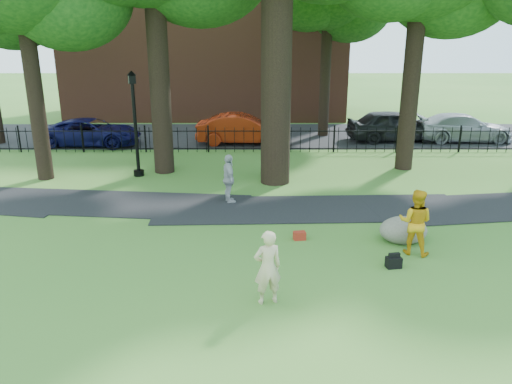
{
  "coord_description": "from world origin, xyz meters",
  "views": [
    {
      "loc": [
        -0.76,
        -11.37,
        5.51
      ],
      "look_at": [
        -0.74,
        2.0,
        1.2
      ],
      "focal_mm": 35.0,
      "sensor_mm": 36.0,
      "label": 1
    }
  ],
  "objects_px": {
    "woman": "(268,267)",
    "red_sedan": "(242,129)",
    "man": "(415,222)",
    "lamppost": "(135,126)",
    "boulder": "(403,228)"
  },
  "relations": [
    {
      "from": "boulder",
      "to": "lamppost",
      "type": "height_order",
      "value": "lamppost"
    },
    {
      "from": "woman",
      "to": "red_sedan",
      "type": "distance_m",
      "value": 15.86
    },
    {
      "from": "red_sedan",
      "to": "woman",
      "type": "bearing_deg",
      "value": -176.2
    },
    {
      "from": "lamppost",
      "to": "boulder",
      "type": "bearing_deg",
      "value": -60.43
    },
    {
      "from": "woman",
      "to": "red_sedan",
      "type": "height_order",
      "value": "woman"
    },
    {
      "from": "woman",
      "to": "boulder",
      "type": "relative_size",
      "value": 1.27
    },
    {
      "from": "woman",
      "to": "lamppost",
      "type": "distance_m",
      "value": 11.07
    },
    {
      "from": "red_sedan",
      "to": "man",
      "type": "bearing_deg",
      "value": -159.89
    },
    {
      "from": "lamppost",
      "to": "red_sedan",
      "type": "distance_m",
      "value": 7.32
    },
    {
      "from": "woman",
      "to": "man",
      "type": "height_order",
      "value": "man"
    },
    {
      "from": "woman",
      "to": "man",
      "type": "bearing_deg",
      "value": -163.5
    },
    {
      "from": "boulder",
      "to": "woman",
      "type": "bearing_deg",
      "value": -139.39
    },
    {
      "from": "red_sedan",
      "to": "lamppost",
      "type": "bearing_deg",
      "value": 146.67
    },
    {
      "from": "man",
      "to": "boulder",
      "type": "relative_size",
      "value": 1.34
    },
    {
      "from": "woman",
      "to": "man",
      "type": "relative_size",
      "value": 0.95
    }
  ]
}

